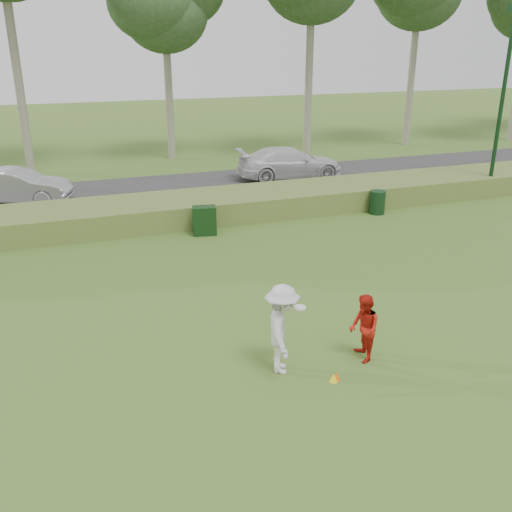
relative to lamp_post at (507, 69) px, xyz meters
name	(u,v)px	position (x,y,z in m)	size (l,w,h in m)	color
ground	(318,374)	(-14.00, -11.00, -5.59)	(120.00, 120.00, 0.00)	#3B6020
reed_strip	(188,209)	(-14.00, 1.00, -5.14)	(80.00, 3.00, 0.90)	#516A2A
park_road	(164,190)	(-14.00, 6.00, -5.56)	(80.00, 6.00, 0.06)	#2D2D2D
lamp_post	(507,69)	(0.00, 0.00, 0.00)	(0.70, 0.70, 8.18)	black
tree_4	(164,4)	(-12.00, 13.50, 3.00)	(6.24, 6.24, 11.50)	gray
player_white	(282,329)	(-14.70, -10.59, -4.58)	(1.13, 1.48, 2.02)	silver
player_red	(364,328)	(-12.81, -10.78, -4.81)	(0.76, 0.59, 1.57)	#B71A0F
cone_orange	(336,376)	(-13.75, -11.35, -5.50)	(0.18, 0.18, 0.19)	#FA630D
cone_yellow	(334,378)	(-13.84, -11.38, -5.49)	(0.18, 0.18, 0.20)	yellow
utility_cabinet	(204,221)	(-13.87, -1.03, -5.06)	(0.85, 0.53, 1.07)	black
trash_bin	(377,202)	(-6.45, -0.84, -5.11)	(0.64, 0.64, 0.96)	black
car_mid	(17,186)	(-20.47, 5.77, -4.79)	(1.57, 4.51, 1.49)	#B4B4B8
car_right	(290,163)	(-7.42, 6.13, -4.75)	(2.19, 5.39, 1.56)	silver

